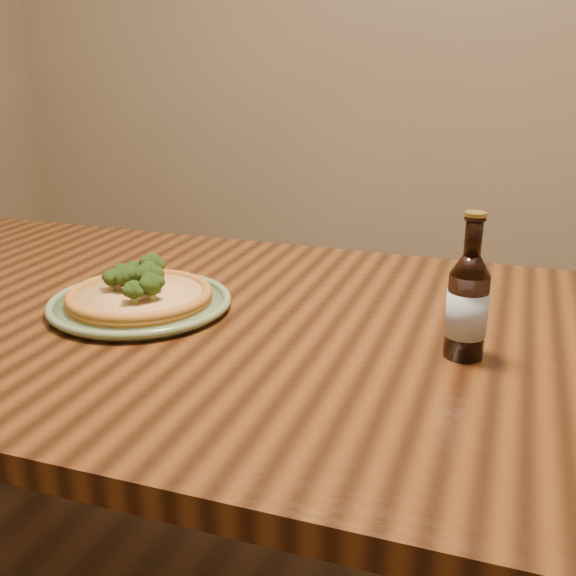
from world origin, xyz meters
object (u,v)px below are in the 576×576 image
(table, at_px, (179,359))
(pizza, at_px, (140,293))
(plate, at_px, (140,303))
(beer_bottle, at_px, (467,305))

(table, distance_m, pizza, 0.14)
(table, xyz_separation_m, pizza, (-0.06, -0.02, 0.12))
(plate, xyz_separation_m, beer_bottle, (0.53, -0.01, 0.07))
(pizza, bearing_deg, beer_bottle, -1.72)
(table, relative_size, beer_bottle, 7.62)
(pizza, bearing_deg, table, 14.65)
(table, bearing_deg, plate, -163.57)
(plate, distance_m, pizza, 0.02)
(plate, height_order, pizza, pizza)
(plate, bearing_deg, pizza, 118.21)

